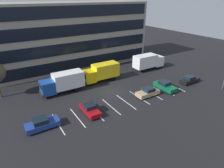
# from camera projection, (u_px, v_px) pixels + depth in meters

# --- Properties ---
(ground_plane) EXTENTS (120.00, 120.00, 0.00)m
(ground_plane) POSITION_uv_depth(u_px,v_px,m) (112.00, 92.00, 34.89)
(ground_plane) COLOR black
(office_building) EXTENTS (35.59, 11.29, 14.40)m
(office_building) POSITION_uv_depth(u_px,v_px,m) (71.00, 35.00, 45.71)
(office_building) COLOR gray
(office_building) RESTS_ON ground_plane
(lot_markings) EXTENTS (22.54, 5.40, 0.01)m
(lot_markings) POSITION_uv_depth(u_px,v_px,m) (126.00, 102.00, 31.57)
(lot_markings) COLOR silver
(lot_markings) RESTS_ON ground_plane
(box_truck_yellow_all) EXTENTS (7.49, 2.48, 3.47)m
(box_truck_yellow_all) POSITION_uv_depth(u_px,v_px,m) (101.00, 72.00, 38.46)
(box_truck_yellow_all) COLOR yellow
(box_truck_yellow_all) RESTS_ON ground_plane
(box_truck_blue) EXTENTS (7.59, 2.51, 3.52)m
(box_truck_blue) POSITION_uv_depth(u_px,v_px,m) (63.00, 82.00, 33.97)
(box_truck_blue) COLOR #194799
(box_truck_blue) RESTS_ON ground_plane
(box_truck_white) EXTENTS (7.63, 2.53, 3.54)m
(box_truck_white) POSITION_uv_depth(u_px,v_px,m) (148.00, 61.00, 44.48)
(box_truck_white) COLOR white
(box_truck_white) RESTS_ON ground_plane
(sedan_forest) EXTENTS (1.86, 4.44, 1.59)m
(sedan_forest) POSITION_uv_depth(u_px,v_px,m) (165.00, 86.00, 35.39)
(sedan_forest) COLOR #0C5933
(sedan_forest) RESTS_ON ground_plane
(sedan_maroon) EXTENTS (1.69, 4.04, 1.45)m
(sedan_maroon) POSITION_uv_depth(u_px,v_px,m) (90.00, 109.00, 28.27)
(sedan_maroon) COLOR maroon
(sedan_maroon) RESTS_ON ground_plane
(sedan_black) EXTENTS (4.10, 1.71, 1.47)m
(sedan_black) POSITION_uv_depth(u_px,v_px,m) (190.00, 80.00, 38.09)
(sedan_black) COLOR black
(sedan_black) RESTS_ON ground_plane
(sedan_navy) EXTENTS (4.23, 1.77, 1.51)m
(sedan_navy) POSITION_uv_depth(u_px,v_px,m) (42.00, 124.00, 25.05)
(sedan_navy) COLOR navy
(sedan_navy) RESTS_ON ground_plane
(sedan_tan) EXTENTS (4.13, 1.73, 1.48)m
(sedan_tan) POSITION_uv_depth(u_px,v_px,m) (148.00, 92.00, 33.17)
(sedan_tan) COLOR tan
(sedan_tan) RESTS_ON ground_plane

